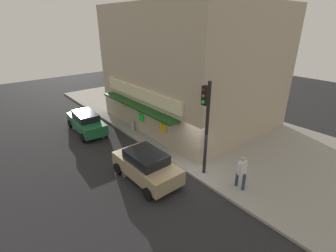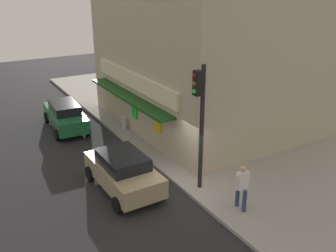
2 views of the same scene
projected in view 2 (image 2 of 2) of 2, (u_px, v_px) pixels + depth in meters
ground_plane at (178, 187)px, 15.77m from camera, size 62.99×62.99×0.00m
sidewalk at (274, 156)px, 18.46m from camera, size 42.00×11.38×0.15m
corner_building at (209, 46)px, 21.64m from camera, size 11.84×10.72×8.97m
traffic_light at (200, 113)px, 14.29m from camera, size 0.32×0.58×5.18m
fire_hydrant at (125, 123)px, 21.49m from camera, size 0.47×0.23×0.77m
trash_can at (206, 155)px, 17.49m from camera, size 0.48×0.48×0.77m
pedestrian at (242, 185)px, 13.71m from camera, size 0.59×0.60×1.80m
potted_plant_by_doorway at (166, 122)px, 21.46m from camera, size 0.54×0.54×0.87m
parked_car_green at (65, 115)px, 21.79m from camera, size 4.61×2.13×1.57m
parked_car_tan at (123, 171)px, 15.39m from camera, size 4.15×2.16×1.62m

